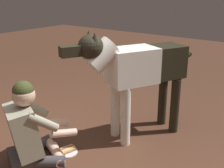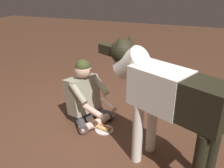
{
  "view_description": "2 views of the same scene",
  "coord_description": "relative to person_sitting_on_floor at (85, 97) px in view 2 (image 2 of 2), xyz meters",
  "views": [
    {
      "loc": [
        1.54,
        1.96,
        1.63
      ],
      "look_at": [
        -0.57,
        0.37,
        0.73
      ],
      "focal_mm": 46.46,
      "sensor_mm": 36.0,
      "label": 1
    },
    {
      "loc": [
        -1.18,
        2.37,
        1.75
      ],
      "look_at": [
        -0.36,
        0.07,
        0.66
      ],
      "focal_mm": 38.96,
      "sensor_mm": 36.0,
      "label": 2
    }
  ],
  "objects": [
    {
      "name": "large_dog",
      "position": [
        -1.04,
        0.51,
        0.45
      ],
      "size": [
        1.43,
        0.8,
        1.22
      ],
      "color": "white",
      "rests_on": "ground"
    },
    {
      "name": "person_sitting_on_floor",
      "position": [
        0.0,
        0.0,
        0.0
      ],
      "size": [
        0.71,
        0.63,
        0.83
      ],
      "color": "#464246",
      "rests_on": "ground"
    },
    {
      "name": "ground_plane",
      "position": [
        -0.06,
        0.12,
        -0.34
      ],
      "size": [
        14.85,
        14.85,
        0.0
      ],
      "primitive_type": "plane",
      "color": "#503021"
    },
    {
      "name": "hot_dog_on_plate",
      "position": [
        -0.31,
        0.15,
        -0.31
      ],
      "size": [
        0.22,
        0.22,
        0.06
      ],
      "color": "silver",
      "rests_on": "ground"
    }
  ]
}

